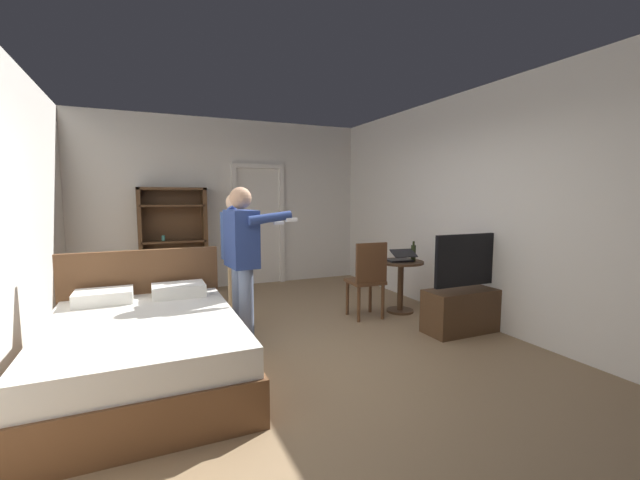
# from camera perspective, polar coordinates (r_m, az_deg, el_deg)

# --- Properties ---
(ground_plane) EXTENTS (7.29, 7.29, 0.00)m
(ground_plane) POSITION_cam_1_polar(r_m,az_deg,el_deg) (4.19, -3.64, -15.73)
(ground_plane) COLOR #997A56
(wall_back) EXTENTS (5.04, 0.12, 2.87)m
(wall_back) POSITION_cam_1_polar(r_m,az_deg,el_deg) (7.15, -13.19, 5.01)
(wall_back) COLOR silver
(wall_back) RESTS_ON ground_plane
(wall_right) EXTENTS (0.12, 6.87, 2.87)m
(wall_right) POSITION_cam_1_polar(r_m,az_deg,el_deg) (5.27, 22.28, 4.32)
(wall_right) COLOR silver
(wall_right) RESTS_ON ground_plane
(doorway_frame) EXTENTS (0.93, 0.08, 2.13)m
(doorway_frame) POSITION_cam_1_polar(r_m,az_deg,el_deg) (7.20, -8.71, 3.42)
(doorway_frame) COLOR white
(doorway_frame) RESTS_ON ground_plane
(bed) EXTENTS (1.52, 2.02, 1.02)m
(bed) POSITION_cam_1_polar(r_m,az_deg,el_deg) (3.78, -23.64, -13.84)
(bed) COLOR brown
(bed) RESTS_ON ground_plane
(bookshelf) EXTENTS (1.03, 0.32, 1.70)m
(bookshelf) POSITION_cam_1_polar(r_m,az_deg,el_deg) (6.84, -20.11, 0.51)
(bookshelf) COLOR #4C331E
(bookshelf) RESTS_ON ground_plane
(tv_flatscreen) EXTENTS (1.09, 0.40, 1.14)m
(tv_flatscreen) POSITION_cam_1_polar(r_m,az_deg,el_deg) (5.04, 20.37, -8.36)
(tv_flatscreen) COLOR #4C331E
(tv_flatscreen) RESTS_ON ground_plane
(side_table) EXTENTS (0.61, 0.61, 0.70)m
(side_table) POSITION_cam_1_polar(r_m,az_deg,el_deg) (5.55, 11.37, -5.29)
(side_table) COLOR #4C331E
(side_table) RESTS_ON ground_plane
(laptop) EXTENTS (0.36, 0.36, 0.17)m
(laptop) POSITION_cam_1_polar(r_m,az_deg,el_deg) (5.45, 11.39, -2.48)
(laptop) COLOR black
(laptop) RESTS_ON side_table
(bottle_on_table) EXTENTS (0.06, 0.06, 0.27)m
(bottle_on_table) POSITION_cam_1_polar(r_m,az_deg,el_deg) (5.51, 13.11, -1.77)
(bottle_on_table) COLOR #262F15
(bottle_on_table) RESTS_ON side_table
(wooden_chair) EXTENTS (0.44, 0.44, 0.99)m
(wooden_chair) POSITION_cam_1_polar(r_m,az_deg,el_deg) (5.17, 6.79, -5.21)
(wooden_chair) COLOR brown
(wooden_chair) RESTS_ON ground_plane
(person_blue_shirt) EXTENTS (0.68, 0.59, 1.66)m
(person_blue_shirt) POSITION_cam_1_polar(r_m,az_deg,el_deg) (4.26, -10.93, -2.04)
(person_blue_shirt) COLOR slate
(person_blue_shirt) RESTS_ON ground_plane
(person_striped_shirt) EXTENTS (0.66, 0.59, 1.61)m
(person_striped_shirt) POSITION_cam_1_polar(r_m,az_deg,el_deg) (4.88, -11.69, -1.45)
(person_striped_shirt) COLOR tan
(person_striped_shirt) RESTS_ON ground_plane
(suitcase_dark) EXTENTS (0.46, 0.36, 0.33)m
(suitcase_dark) POSITION_cam_1_polar(r_m,az_deg,el_deg) (6.23, -20.43, -7.15)
(suitcase_dark) COLOR black
(suitcase_dark) RESTS_ON ground_plane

